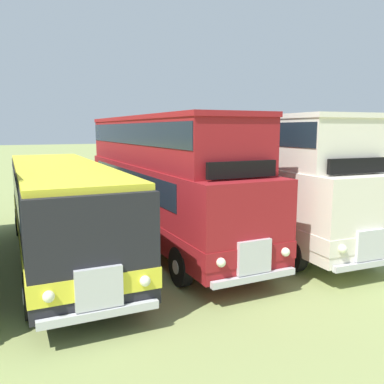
# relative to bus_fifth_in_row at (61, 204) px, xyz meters

# --- Properties ---
(bus_fifth_in_row) EXTENTS (2.69, 11.22, 2.99)m
(bus_fifth_in_row) POSITION_rel_bus_fifth_in_row_xyz_m (0.00, 0.00, 0.00)
(bus_fifth_in_row) COLOR black
(bus_fifth_in_row) RESTS_ON ground
(bus_sixth_in_row) EXTENTS (2.70, 11.27, 4.49)m
(bus_sixth_in_row) POSITION_rel_bus_fifth_in_row_xyz_m (3.59, 0.44, 0.72)
(bus_sixth_in_row) COLOR maroon
(bus_sixth_in_row) RESTS_ON ground
(bus_seventh_in_row) EXTENTS (3.10, 10.87, 4.49)m
(bus_seventh_in_row) POSITION_rel_bus_fifth_in_row_xyz_m (7.19, -0.24, 0.72)
(bus_seventh_in_row) COLOR silver
(bus_seventh_in_row) RESTS_ON ground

